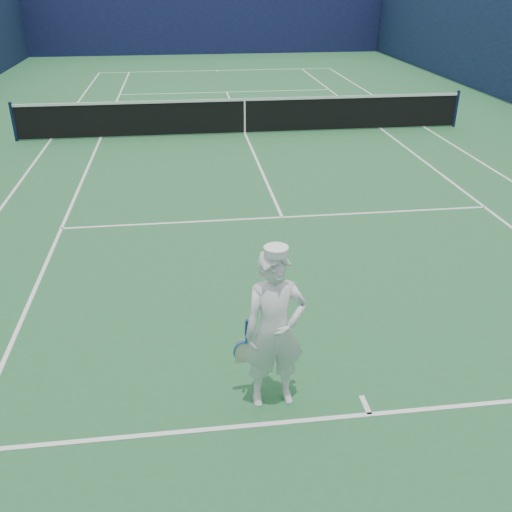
% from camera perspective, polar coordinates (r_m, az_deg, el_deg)
% --- Properties ---
extents(ground, '(80.00, 80.00, 0.00)m').
position_cam_1_polar(ground, '(16.99, -1.12, 12.16)').
color(ground, '#256135').
rests_on(ground, ground).
extents(court_markings, '(11.03, 23.83, 0.01)m').
position_cam_1_polar(court_markings, '(16.99, -1.12, 12.17)').
color(court_markings, white).
rests_on(court_markings, ground).
extents(windscreen_fence, '(20.12, 36.12, 4.00)m').
position_cam_1_polar(windscreen_fence, '(16.61, -1.18, 18.85)').
color(windscreen_fence, '#10143C').
rests_on(windscreen_fence, ground).
extents(tennis_net, '(12.88, 0.09, 1.07)m').
position_cam_1_polar(tennis_net, '(16.86, -1.14, 13.98)').
color(tennis_net, '#141E4C').
rests_on(tennis_net, ground).
extents(tennis_player, '(0.79, 0.48, 1.86)m').
position_cam_1_polar(tennis_player, '(5.94, 1.88, -7.43)').
color(tennis_player, white).
rests_on(tennis_player, ground).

